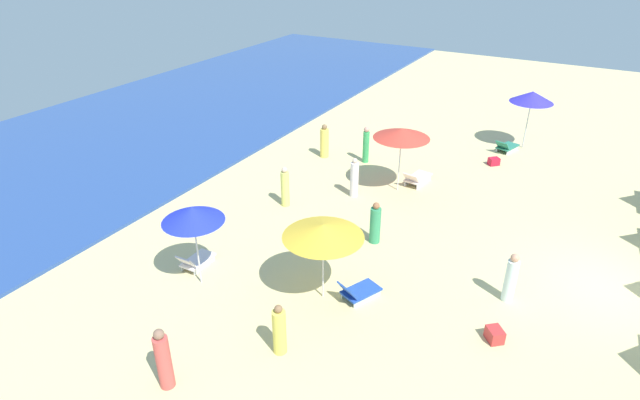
# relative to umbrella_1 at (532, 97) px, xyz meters

# --- Properties ---
(ground_plane) EXTENTS (60.00, 60.00, 0.00)m
(ground_plane) POSITION_rel_umbrella_1_xyz_m (-10.43, -4.43, -2.52)
(ground_plane) COLOR beige
(ocean) EXTENTS (60.00, 14.60, 0.12)m
(ocean) POSITION_rel_umbrella_1_xyz_m (-10.43, 18.27, -2.46)
(ocean) COLOR #29498F
(ocean) RESTS_ON ground_plane
(umbrella_1) EXTENTS (2.00, 2.00, 2.79)m
(umbrella_1) POSITION_rel_umbrella_1_xyz_m (0.00, 0.00, 0.00)
(umbrella_1) COLOR silver
(umbrella_1) RESTS_ON ground_plane
(lounge_chair_1_0) EXTENTS (1.44, 0.99, 0.64)m
(lounge_chair_1_0) POSITION_rel_umbrella_1_xyz_m (-0.94, 0.60, -2.28)
(lounge_chair_1_0) COLOR silver
(lounge_chair_1_0) RESTS_ON ground_plane
(umbrella_2) EXTENTS (2.23, 2.23, 2.66)m
(umbrella_2) POSITION_rel_umbrella_1_xyz_m (-7.36, 3.59, -0.07)
(umbrella_2) COLOR silver
(umbrella_2) RESTS_ON ground_plane
(lounge_chair_2_0) EXTENTS (1.54, 0.86, 0.69)m
(lounge_chair_2_0) POSITION_rel_umbrella_1_xyz_m (-6.47, 3.09, -2.25)
(lounge_chair_2_0) COLOR silver
(lounge_chair_2_0) RESTS_ON ground_plane
(umbrella_3) EXTENTS (1.80, 1.80, 2.62)m
(umbrella_3) POSITION_rel_umbrella_1_xyz_m (-16.16, 6.41, -0.14)
(umbrella_3) COLOR silver
(umbrella_3) RESTS_ON ground_plane
(lounge_chair_3_0) EXTENTS (1.23, 0.62, 0.67)m
(lounge_chair_3_0) POSITION_rel_umbrella_1_xyz_m (-15.63, 7.08, -2.28)
(lounge_chair_3_0) COLOR silver
(lounge_chair_3_0) RESTS_ON ground_plane
(umbrella_4) EXTENTS (2.28, 2.28, 2.44)m
(umbrella_4) POSITION_rel_umbrella_1_xyz_m (-14.93, 2.86, -0.28)
(umbrella_4) COLOR silver
(umbrella_4) RESTS_ON ground_plane
(lounge_chair_4_0) EXTENTS (1.38, 1.08, 0.68)m
(lounge_chair_4_0) POSITION_rel_umbrella_1_xyz_m (-14.51, 1.93, -2.28)
(lounge_chair_4_0) COLOR silver
(lounge_chair_4_0) RESTS_ON ground_plane
(beachgoer_0) EXTENTS (0.46, 0.46, 1.64)m
(beachgoer_0) POSITION_rel_umbrella_1_xyz_m (-8.73, 4.90, -1.76)
(beachgoer_0) COLOR silver
(beachgoer_0) RESTS_ON ground_plane
(beachgoer_1) EXTENTS (0.47, 0.47, 1.57)m
(beachgoer_1) POSITION_rel_umbrella_1_xyz_m (-12.44, -1.84, -1.79)
(beachgoer_1) COLOR white
(beachgoer_1) RESTS_ON ground_plane
(beachgoer_2) EXTENTS (0.55, 0.55, 1.59)m
(beachgoer_2) POSITION_rel_umbrella_1_xyz_m (-5.80, 7.88, -1.79)
(beachgoer_2) COLOR #F6DA5B
(beachgoer_2) RESTS_ON ground_plane
(beachgoer_3) EXTENTS (0.35, 0.35, 1.70)m
(beachgoer_3) POSITION_rel_umbrella_1_xyz_m (-5.42, 5.95, -1.69)
(beachgoer_3) COLOR #39AC5A
(beachgoer_3) RESTS_ON ground_plane
(beachgoer_4) EXTENTS (0.43, 0.43, 1.69)m
(beachgoer_4) POSITION_rel_umbrella_1_xyz_m (-19.63, 4.43, -1.73)
(beachgoer_4) COLOR #D3524C
(beachgoer_4) RESTS_ON ground_plane
(beachgoer_5) EXTENTS (0.49, 0.49, 1.47)m
(beachgoer_5) POSITION_rel_umbrella_1_xyz_m (-17.40, 2.73, -1.85)
(beachgoer_5) COLOR #E9D656
(beachgoer_5) RESTS_ON ground_plane
(beachgoer_6) EXTENTS (0.45, 0.45, 1.51)m
(beachgoer_6) POSITION_rel_umbrella_1_xyz_m (-11.46, 2.78, -1.83)
(beachgoer_6) COLOR #379661
(beachgoer_6) RESTS_ON ground_plane
(beachgoer_7) EXTENTS (0.43, 0.43, 1.62)m
(beachgoer_7) POSITION_rel_umbrella_1_xyz_m (-10.74, 6.86, -1.76)
(beachgoer_7) COLOR #DEDD6A
(beachgoer_7) RESTS_ON ground_plane
(cooler_box_0) EXTENTS (0.58, 0.57, 0.37)m
(cooler_box_0) POSITION_rel_umbrella_1_xyz_m (-14.32, -1.91, -2.34)
(cooler_box_0) COLOR red
(cooler_box_0) RESTS_ON ground_plane
(cooler_box_1) EXTENTS (0.56, 0.57, 0.34)m
(cooler_box_1) POSITION_rel_umbrella_1_xyz_m (-2.86, 0.74, -2.36)
(cooler_box_1) COLOR red
(cooler_box_1) RESTS_ON ground_plane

